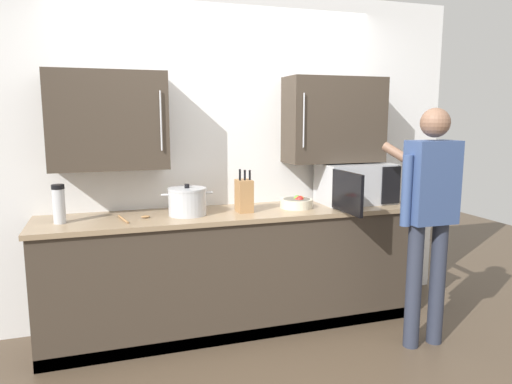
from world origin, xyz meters
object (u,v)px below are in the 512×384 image
at_px(microwave_oven, 353,184).
at_px(wooden_spoon, 134,218).
at_px(person_figure, 429,207).
at_px(thermos_flask, 59,204).
at_px(knife_block, 244,195).
at_px(stock_pot, 187,201).
at_px(fruit_bowl, 297,202).

height_order(microwave_oven, wooden_spoon, microwave_oven).
bearing_deg(person_figure, thermos_flask, 164.20).
bearing_deg(knife_block, person_figure, -30.95).
relative_size(wooden_spoon, thermos_flask, 0.96).
bearing_deg(wooden_spoon, thermos_flask, 177.19).
bearing_deg(thermos_flask, stock_pot, 0.22).
xyz_separation_m(wooden_spoon, thermos_flask, (-0.48, 0.02, 0.12)).
relative_size(microwave_oven, knife_block, 2.44).
bearing_deg(person_figure, fruit_bowl, 134.98).
relative_size(knife_block, wooden_spoon, 1.29).
relative_size(microwave_oven, thermos_flask, 3.01).
bearing_deg(thermos_flask, wooden_spoon, -2.81).
distance_m(fruit_bowl, thermos_flask, 1.74).
height_order(wooden_spoon, stock_pot, stock_pot).
xyz_separation_m(knife_block, fruit_bowl, (0.44, 0.02, -0.08)).
relative_size(stock_pot, thermos_flask, 1.41).
height_order(microwave_oven, fruit_bowl, microwave_oven).
xyz_separation_m(wooden_spoon, fruit_bowl, (1.26, 0.03, 0.03)).
distance_m(knife_block, stock_pot, 0.43).
bearing_deg(knife_block, thermos_flask, 179.67).
xyz_separation_m(knife_block, thermos_flask, (-1.30, 0.01, 0.01)).
xyz_separation_m(stock_pot, person_figure, (1.57, -0.69, -0.01)).
height_order(fruit_bowl, person_figure, person_figure).
xyz_separation_m(thermos_flask, person_figure, (2.44, -0.69, -0.04)).
height_order(stock_pot, person_figure, person_figure).
xyz_separation_m(knife_block, wooden_spoon, (-0.82, -0.02, -0.11)).
relative_size(knife_block, fruit_bowl, 1.28).
xyz_separation_m(microwave_oven, fruit_bowl, (-0.52, -0.04, -0.12)).
height_order(wooden_spoon, person_figure, person_figure).
height_order(stock_pot, fruit_bowl, stock_pot).
bearing_deg(person_figure, stock_pot, 156.16).
bearing_deg(wooden_spoon, microwave_oven, 2.36).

